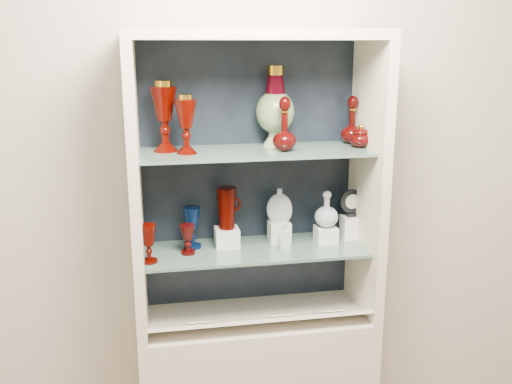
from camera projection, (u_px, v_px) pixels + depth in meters
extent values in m
cube|color=beige|center=(247.00, 158.00, 2.51)|extent=(3.50, 0.02, 2.80)
cube|color=black|center=(248.00, 176.00, 2.50)|extent=(0.98, 0.02, 1.15)
cube|color=beige|center=(136.00, 191.00, 2.24)|extent=(0.04, 0.40, 1.15)
cube|color=beige|center=(368.00, 181.00, 2.40)|extent=(0.04, 0.40, 1.15)
cube|color=beige|center=(256.00, 35.00, 2.17)|extent=(1.00, 0.40, 0.04)
cube|color=slate|center=(255.00, 249.00, 2.41)|extent=(0.92, 0.34, 0.01)
cube|color=slate|center=(255.00, 152.00, 2.30)|extent=(0.92, 0.34, 0.01)
cube|color=beige|center=(261.00, 320.00, 2.35)|extent=(0.92, 0.17, 0.09)
cube|color=white|center=(280.00, 315.00, 2.36)|extent=(0.10, 0.06, 0.03)
cube|color=white|center=(331.00, 311.00, 2.40)|extent=(0.10, 0.06, 0.03)
cube|color=white|center=(200.00, 322.00, 2.30)|extent=(0.10, 0.06, 0.03)
cube|color=silver|center=(227.00, 237.00, 2.42)|extent=(0.10, 0.10, 0.08)
cube|color=silver|center=(279.00, 232.00, 2.48)|extent=(0.09, 0.09, 0.09)
cube|color=silver|center=(326.00, 235.00, 2.47)|extent=(0.09, 0.09, 0.07)
cube|color=silver|center=(351.00, 227.00, 2.52)|extent=(0.08, 0.08, 0.10)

